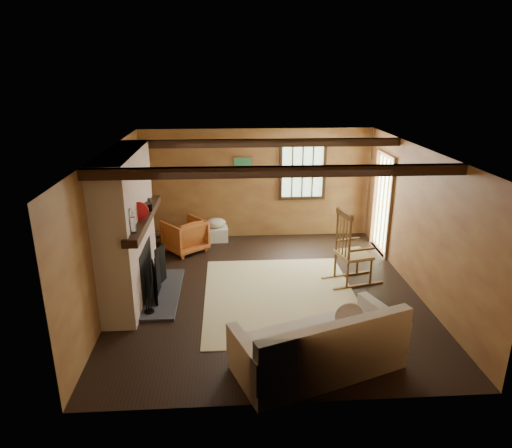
{
  "coord_description": "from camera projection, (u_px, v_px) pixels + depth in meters",
  "views": [
    {
      "loc": [
        -0.64,
        -6.94,
        3.59
      ],
      "look_at": [
        -0.17,
        0.4,
        1.08
      ],
      "focal_mm": 32.0,
      "sensor_mm": 36.0,
      "label": 1
    }
  ],
  "objects": [
    {
      "name": "rocking_chair",
      "position": [
        351.0,
        252.0,
        7.93
      ],
      "size": [
        1.05,
        0.72,
        1.33
      ],
      "rotation": [
        0.0,
        0.0,
        1.81
      ],
      "color": "tan",
      "rests_on": "ground"
    },
    {
      "name": "ground",
      "position": [
        267.0,
        291.0,
        7.76
      ],
      "size": [
        5.5,
        5.5,
        0.0
      ],
      "primitive_type": "plane",
      "color": "black",
      "rests_on": "ground"
    },
    {
      "name": "sofa",
      "position": [
        321.0,
        349.0,
        5.63
      ],
      "size": [
        2.28,
        1.59,
        0.85
      ],
      "rotation": [
        0.0,
        0.0,
        0.35
      ],
      "color": "beige",
      "rests_on": "ground"
    },
    {
      "name": "fireplace",
      "position": [
        129.0,
        233.0,
        7.26
      ],
      "size": [
        1.02,
        2.3,
        2.4
      ],
      "color": "#9A453B",
      "rests_on": "ground"
    },
    {
      "name": "rug",
      "position": [
        280.0,
        296.0,
        7.58
      ],
      "size": [
        2.5,
        3.0,
        0.01
      ],
      "primitive_type": "cube",
      "color": "#CDC088",
      "rests_on": "ground"
    },
    {
      "name": "room_envelope",
      "position": [
        280.0,
        194.0,
        7.48
      ],
      "size": [
        5.02,
        5.52,
        2.44
      ],
      "color": "olive",
      "rests_on": "ground"
    },
    {
      "name": "firewood_pile",
      "position": [
        171.0,
        238.0,
        9.86
      ],
      "size": [
        0.69,
        0.13,
        0.25
      ],
      "color": "brown",
      "rests_on": "ground"
    },
    {
      "name": "basket_pillow",
      "position": [
        216.0,
        223.0,
        9.92
      ],
      "size": [
        0.45,
        0.37,
        0.21
      ],
      "primitive_type": "ellipsoid",
      "rotation": [
        0.0,
        0.0,
        -0.06
      ],
      "color": "beige",
      "rests_on": "laundry_basket"
    },
    {
      "name": "laundry_basket",
      "position": [
        216.0,
        234.0,
        10.01
      ],
      "size": [
        0.52,
        0.4,
        0.3
      ],
      "primitive_type": "cube",
      "rotation": [
        0.0,
        0.0,
        0.05
      ],
      "color": "white",
      "rests_on": "ground"
    },
    {
      "name": "armchair",
      "position": [
        185.0,
        235.0,
        9.36
      ],
      "size": [
        1.04,
        1.05,
        0.69
      ],
      "primitive_type": "imported",
      "rotation": [
        0.0,
        0.0,
        -2.46
      ],
      "color": "#BF6026",
      "rests_on": "ground"
    }
  ]
}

